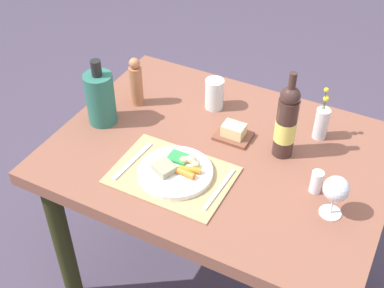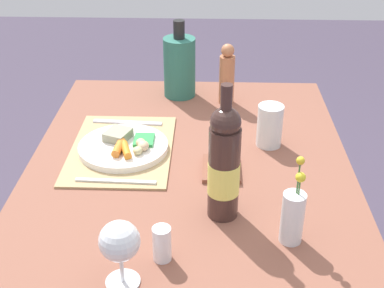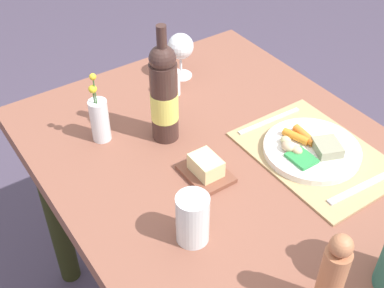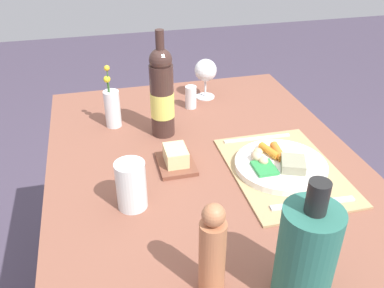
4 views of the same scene
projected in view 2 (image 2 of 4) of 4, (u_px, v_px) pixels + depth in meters
The scene contains 13 objects.
dining_table at pixel (189, 202), 1.48m from camera, with size 1.17×0.88×0.78m.
placemat at pixel (122, 149), 1.50m from camera, with size 0.40×0.29×0.01m, color tan.
dinner_plate at pixel (124, 146), 1.49m from camera, with size 0.25×0.25×0.04m.
fork at pixel (128, 122), 1.63m from camera, with size 0.02×0.22×0.01m, color silver.
knife at pixel (116, 181), 1.35m from camera, with size 0.01×0.21×0.01m, color silver.
butter_dish at pixel (221, 163), 1.40m from camera, with size 0.13×0.10×0.06m.
salt_shaker at pixel (162, 244), 1.09m from camera, with size 0.04×0.04×0.08m, color white.
pepper_mill at pixel (227, 75), 1.73m from camera, with size 0.05×0.05×0.20m.
flower_vase at pixel (293, 216), 1.13m from camera, with size 0.05×0.05×0.21m.
wine_glass at pixel (120, 243), 1.00m from camera, with size 0.08×0.08×0.15m.
wine_bottle at pixel (224, 165), 1.18m from camera, with size 0.07×0.07×0.33m.
water_tumbler at pixel (270, 128), 1.50m from camera, with size 0.07×0.07×0.12m.
cooler_bottle at pixel (179, 66), 1.78m from camera, with size 0.11×0.11×0.26m.
Camera 2 is at (1.20, 0.05, 1.54)m, focal length 49.38 mm.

